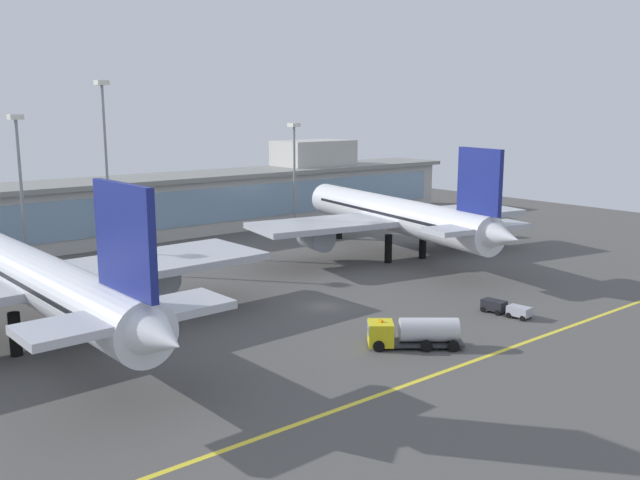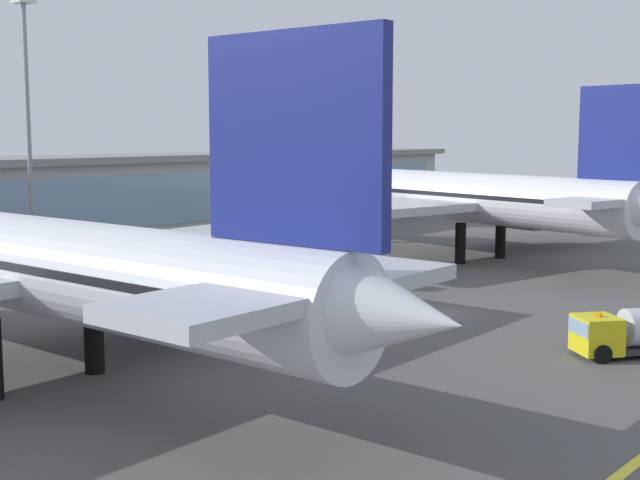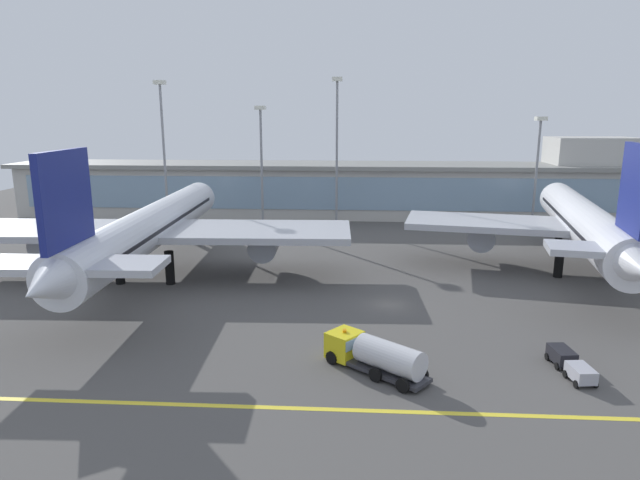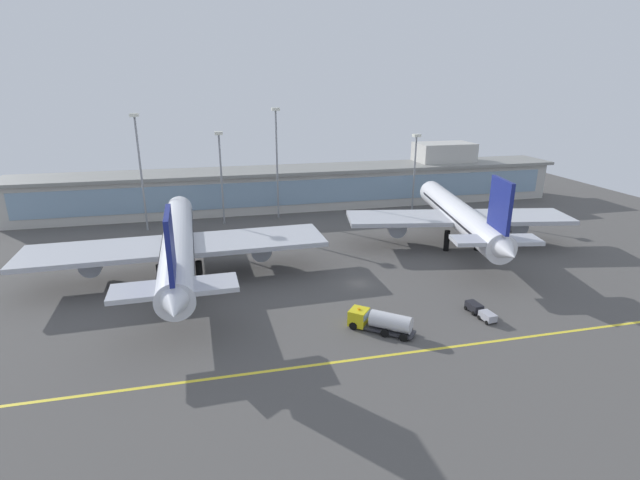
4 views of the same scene
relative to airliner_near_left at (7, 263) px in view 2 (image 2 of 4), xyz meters
The scene contains 6 objects.
ground_plane 31.27m from the airliner_near_left, 17.25° to the right, with size 199.53×199.53×0.00m, color #514F4C.
terminal_building 54.32m from the airliner_near_left, 54.74° to the left, with size 145.52×14.00×15.82m.
airliner_near_left is the anchor object (origin of this frame).
airliner_near_right 55.19m from the airliner_near_left, ahead, with size 46.21×51.90×17.55m.
apron_light_mast_centre 67.47m from the airliner_near_left, 30.65° to the left, with size 1.80×1.80×19.81m.
apron_light_mast_far_east 42.72m from the airliner_near_left, 57.67° to the left, with size 1.80×1.80×26.60m.
Camera 2 is at (-52.96, -34.11, 13.32)m, focal length 48.02 mm.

